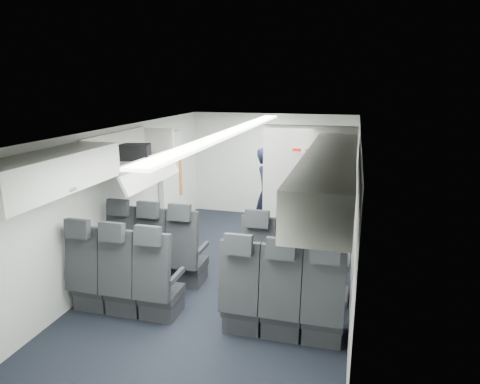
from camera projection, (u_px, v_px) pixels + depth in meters
The scene contains 13 objects.
cabin_shell at pixel (233, 200), 6.12m from camera, with size 3.41×6.01×2.16m.
seat_row_front at pixel (222, 262), 5.80m from camera, with size 3.33×0.56×1.24m.
seat_row_mid at pixel (199, 292), 4.96m from camera, with size 3.33×0.56×1.24m.
overhead_bin_left_rear at pixel (49, 173), 4.42m from camera, with size 0.53×1.80×0.40m.
overhead_bin_left_front_open at pixel (131, 157), 6.09m from camera, with size 0.64×1.70×0.72m.
overhead_bin_right_rear at pixel (324, 190), 3.72m from camera, with size 0.53×1.80×0.40m.
overhead_bin_right_front at pixel (334, 157), 5.35m from camera, with size 0.53×1.70×0.40m.
bulkhead_partition at pixel (308, 194), 6.64m from camera, with size 1.40×0.15×2.13m.
galley_unit at pixel (316, 177), 8.47m from camera, with size 0.85×0.52×1.90m.
boarding_door at pixel (172, 182), 8.02m from camera, with size 0.12×1.27×1.86m.
flight_attendant at pixel (267, 193), 7.68m from camera, with size 0.60×0.40×1.66m, color black.
carry_on_bag at pixel (134, 153), 6.18m from camera, with size 0.44×0.31×0.26m, color black.
papers at pixel (278, 185), 7.54m from camera, with size 0.21×0.02×0.15m, color white.
Camera 1 is at (1.62, -5.67, 2.77)m, focal length 32.00 mm.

